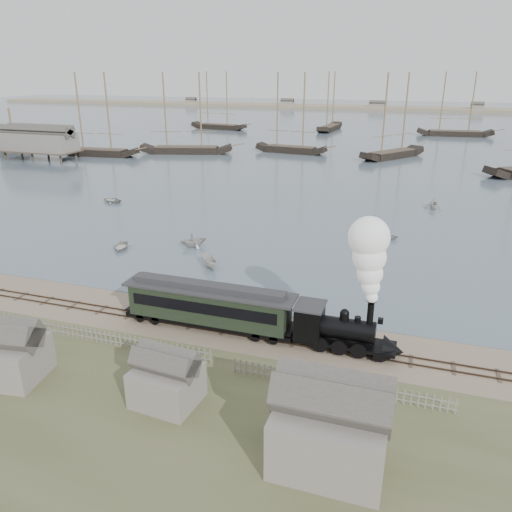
% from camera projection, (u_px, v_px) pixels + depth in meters
% --- Properties ---
extents(ground, '(600.00, 600.00, 0.00)m').
position_uv_depth(ground, '(212.00, 316.00, 44.01)').
color(ground, gray).
rests_on(ground, ground).
extents(harbor_water, '(600.00, 336.00, 0.06)m').
position_uv_depth(harbor_water, '(382.00, 125.00, 195.09)').
color(harbor_water, '#4C5D6C').
rests_on(harbor_water, ground).
extents(rail_track, '(120.00, 1.80, 0.16)m').
position_uv_depth(rail_track, '(202.00, 326.00, 42.22)').
color(rail_track, '#3B2B20').
rests_on(rail_track, ground).
extents(picket_fence_west, '(19.00, 0.10, 1.20)m').
position_uv_depth(picket_fence_west, '(102.00, 343.00, 39.70)').
color(picket_fence_west, gray).
rests_on(picket_fence_west, ground).
extents(picket_fence_east, '(15.00, 0.10, 1.20)m').
position_uv_depth(picket_fence_east, '(339.00, 392.00, 33.66)').
color(picket_fence_east, gray).
rests_on(picket_fence_east, ground).
extents(shed_left, '(5.00, 4.00, 4.10)m').
position_uv_depth(shed_left, '(10.00, 377.00, 35.40)').
color(shed_left, gray).
rests_on(shed_left, ground).
extents(shed_mid, '(4.00, 3.50, 3.60)m').
position_uv_depth(shed_mid, '(168.00, 401.00, 32.76)').
color(shed_mid, gray).
rests_on(shed_mid, ground).
extents(shed_right, '(6.00, 5.00, 5.10)m').
position_uv_depth(shed_right, '(328.00, 461.00, 27.74)').
color(shed_right, gray).
rests_on(shed_right, ground).
extents(far_spit, '(500.00, 20.00, 1.80)m').
position_uv_depth(far_spit, '(396.00, 110.00, 266.20)').
color(far_spit, tan).
rests_on(far_spit, ground).
extents(locomotive, '(8.33, 3.11, 10.39)m').
position_uv_depth(locomotive, '(360.00, 296.00, 36.75)').
color(locomotive, black).
rests_on(locomotive, ground).
extents(passenger_coach, '(14.59, 2.81, 3.54)m').
position_uv_depth(passenger_coach, '(209.00, 304.00, 41.25)').
color(passenger_coach, black).
rests_on(passenger_coach, ground).
extents(beached_dinghy, '(3.42, 4.12, 0.74)m').
position_uv_depth(beached_dinghy, '(196.00, 304.00, 45.42)').
color(beached_dinghy, '#B9B6B0').
rests_on(beached_dinghy, ground).
extents(rowboat_0, '(3.95, 3.39, 0.69)m').
position_uv_depth(rowboat_0, '(121.00, 246.00, 60.24)').
color(rowboat_0, '#B9B6B0').
rests_on(rowboat_0, harbor_water).
extents(rowboat_1, '(4.29, 4.34, 1.73)m').
position_uv_depth(rowboat_1, '(193.00, 240.00, 60.90)').
color(rowboat_1, '#B9B6B0').
rests_on(rowboat_1, harbor_water).
extents(rowboat_2, '(3.15, 2.90, 1.21)m').
position_uv_depth(rowboat_2, '(209.00, 262.00, 54.55)').
color(rowboat_2, '#B9B6B0').
rests_on(rowboat_2, harbor_water).
extents(rowboat_3, '(2.65, 3.54, 0.70)m').
position_uv_depth(rowboat_3, '(385.00, 236.00, 63.78)').
color(rowboat_3, '#B9B6B0').
rests_on(rowboat_3, harbor_water).
extents(rowboat_6, '(3.60, 4.31, 0.77)m').
position_uv_depth(rowboat_6, '(111.00, 200.00, 81.50)').
color(rowboat_6, '#B9B6B0').
rests_on(rowboat_6, harbor_water).
extents(rowboat_7, '(3.16, 2.75, 1.61)m').
position_uv_depth(rowboat_7, '(433.00, 203.00, 77.62)').
color(rowboat_7, '#B9B6B0').
rests_on(rowboat_7, harbor_water).
extents(schooner_0, '(20.55, 6.33, 20.00)m').
position_uv_depth(schooner_0, '(95.00, 115.00, 121.80)').
color(schooner_0, black).
rests_on(schooner_0, harbor_water).
extents(schooner_1, '(24.02, 11.70, 20.00)m').
position_uv_depth(schooner_1, '(185.00, 113.00, 125.64)').
color(schooner_1, black).
rests_on(schooner_1, harbor_water).
extents(schooner_2, '(18.99, 6.44, 20.00)m').
position_uv_depth(schooner_2, '(292.00, 113.00, 126.26)').
color(schooner_2, black).
rests_on(schooner_2, harbor_water).
extents(schooner_3, '(15.10, 19.18, 20.00)m').
position_uv_depth(schooner_3, '(396.00, 116.00, 118.88)').
color(schooner_3, black).
rests_on(schooner_3, harbor_water).
extents(schooner_6, '(21.81, 8.24, 20.00)m').
position_uv_depth(schooner_6, '(218.00, 100.00, 177.77)').
color(schooner_6, black).
rests_on(schooner_6, harbor_water).
extents(schooner_7, '(6.31, 20.73, 20.00)m').
position_uv_depth(schooner_7, '(331.00, 101.00, 173.79)').
color(schooner_7, black).
rests_on(schooner_7, harbor_water).
extents(schooner_8, '(23.80, 7.64, 20.00)m').
position_uv_depth(schooner_8, '(459.00, 104.00, 158.81)').
color(schooner_8, black).
rests_on(schooner_8, harbor_water).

